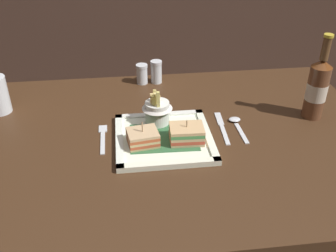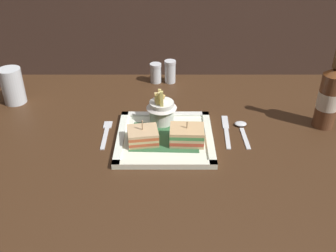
{
  "view_description": "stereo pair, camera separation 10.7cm",
  "coord_description": "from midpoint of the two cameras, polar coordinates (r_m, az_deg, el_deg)",
  "views": [
    {
      "loc": [
        -0.12,
        -0.91,
        1.37
      ],
      "look_at": [
        -0.01,
        -0.01,
        0.8
      ],
      "focal_mm": 41.7,
      "sensor_mm": 36.0,
      "label": 1
    },
    {
      "loc": [
        -0.02,
        -0.92,
        1.37
      ],
      "look_at": [
        -0.01,
        -0.01,
        0.8
      ],
      "focal_mm": 41.7,
      "sensor_mm": 36.0,
      "label": 2
    }
  ],
  "objects": [
    {
      "name": "dining_table",
      "position": [
        1.16,
        3.29,
        -5.86
      ],
      "size": [
        1.21,
        0.84,
        0.76
      ],
      "color": "#3F2615",
      "rests_on": "ground_plane"
    },
    {
      "name": "square_plate",
      "position": [
        1.08,
        2.16,
        -1.88
      ],
      "size": [
        0.26,
        0.26,
        0.02
      ],
      "color": "white",
      "rests_on": "dining_table"
    },
    {
      "name": "fork",
      "position": [
        1.12,
        -6.59,
        -1.11
      ],
      "size": [
        0.02,
        0.14,
        0.0
      ],
      "color": "silver",
      "rests_on": "dining_table"
    },
    {
      "name": "water_glass",
      "position": [
        1.33,
        -19.84,
        5.1
      ],
      "size": [
        0.07,
        0.07,
        0.12
      ],
      "color": "silver",
      "rests_on": "dining_table"
    },
    {
      "name": "salt_shaker",
      "position": [
        1.4,
        0.16,
        7.54
      ],
      "size": [
        0.04,
        0.04,
        0.07
      ],
      "color": "silver",
      "rests_on": "dining_table"
    },
    {
      "name": "fries_cup",
      "position": [
        1.12,
        1.54,
        2.54
      ],
      "size": [
        0.09,
        0.09,
        0.11
      ],
      "color": "silver",
      "rests_on": "square_plate"
    },
    {
      "name": "sandwich_half_right",
      "position": [
        1.05,
        5.47,
        -1.42
      ],
      "size": [
        0.09,
        0.07,
        0.07
      ],
      "color": "tan",
      "rests_on": "square_plate"
    },
    {
      "name": "sandwich_half_left",
      "position": [
        1.04,
        -1.01,
        -1.57
      ],
      "size": [
        0.09,
        0.08,
        0.07
      ],
      "color": "tan",
      "rests_on": "square_plate"
    },
    {
      "name": "pepper_shaker",
      "position": [
        1.39,
        2.28,
        7.72
      ],
      "size": [
        0.04,
        0.04,
        0.08
      ],
      "color": "silver",
      "rests_on": "dining_table"
    },
    {
      "name": "knife",
      "position": [
        1.14,
        10.95,
        -0.63
      ],
      "size": [
        0.02,
        0.18,
        0.0
      ],
      "color": "silver",
      "rests_on": "dining_table"
    },
    {
      "name": "beer_bottle",
      "position": [
        1.21,
        24.64,
        3.94
      ],
      "size": [
        0.06,
        0.06,
        0.26
      ],
      "color": "brown",
      "rests_on": "dining_table"
    },
    {
      "name": "spoon",
      "position": [
        1.16,
        13.13,
        -0.3
      ],
      "size": [
        0.04,
        0.14,
        0.01
      ],
      "color": "silver",
      "rests_on": "dining_table"
    }
  ]
}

